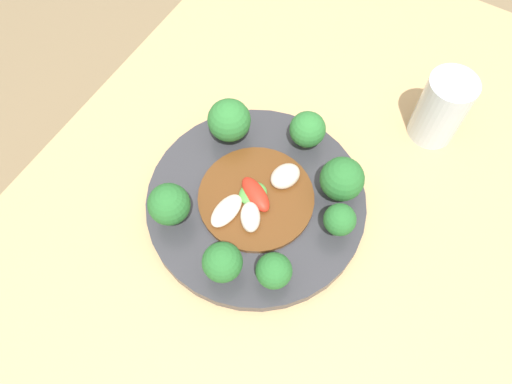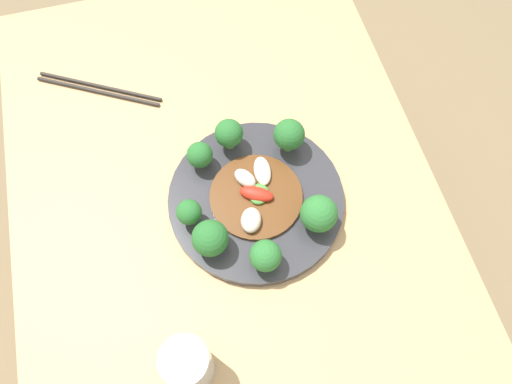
% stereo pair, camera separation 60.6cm
% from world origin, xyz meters
% --- Properties ---
extents(ground_plane, '(8.00, 8.00, 0.00)m').
position_xyz_m(ground_plane, '(0.00, 0.00, 0.00)').
color(ground_plane, '#7F6B4C').
extents(table, '(1.06, 0.71, 0.72)m').
position_xyz_m(table, '(0.00, 0.00, 0.36)').
color(table, tan).
rests_on(table, ground_plane).
extents(plate, '(0.29, 0.29, 0.02)m').
position_xyz_m(plate, '(0.00, -0.05, 0.72)').
color(plate, '#333338').
rests_on(plate, table).
extents(broccoli_southwest, '(0.06, 0.06, 0.07)m').
position_xyz_m(broccoli_southwest, '(-0.07, -0.13, 0.77)').
color(broccoli_southwest, '#70A356').
rests_on(broccoli_southwest, plate).
extents(broccoli_southeast, '(0.05, 0.05, 0.07)m').
position_xyz_m(broccoli_southeast, '(0.08, -0.12, 0.77)').
color(broccoli_southeast, '#7AAD5B').
rests_on(broccoli_southeast, plate).
extents(broccoli_west, '(0.05, 0.05, 0.06)m').
position_xyz_m(broccoli_west, '(-0.11, -0.03, 0.77)').
color(broccoli_west, '#89B76B').
rests_on(broccoli_west, plate).
extents(broccoli_east, '(0.05, 0.05, 0.06)m').
position_xyz_m(broccoli_east, '(0.11, -0.03, 0.77)').
color(broccoli_east, '#70A356').
rests_on(broccoli_east, plate).
extents(broccoli_northwest, '(0.06, 0.06, 0.06)m').
position_xyz_m(broccoli_northwest, '(-0.06, 0.04, 0.77)').
color(broccoli_northwest, '#89B76B').
rests_on(broccoli_northwest, plate).
extents(broccoli_north, '(0.04, 0.04, 0.05)m').
position_xyz_m(broccoli_north, '(-0.01, 0.06, 0.77)').
color(broccoli_north, '#89B76B').
rests_on(broccoli_north, plate).
extents(broccoli_northeast, '(0.04, 0.04, 0.05)m').
position_xyz_m(broccoli_northeast, '(0.08, 0.03, 0.76)').
color(broccoli_northeast, '#89B76B').
rests_on(broccoli_northeast, plate).
extents(stirfry_center, '(0.15, 0.15, 0.03)m').
position_xyz_m(stirfry_center, '(0.00, -0.05, 0.74)').
color(stirfry_center, '#5B3314').
rests_on(stirfry_center, plate).
extents(drinking_glass, '(0.07, 0.07, 0.11)m').
position_xyz_m(drinking_glass, '(-0.23, 0.11, 0.77)').
color(drinking_glass, silver).
rests_on(drinking_glass, table).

